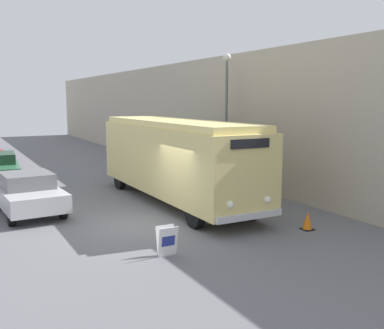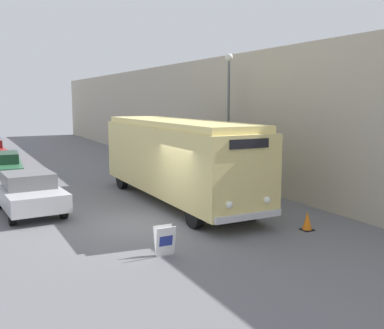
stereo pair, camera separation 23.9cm
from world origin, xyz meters
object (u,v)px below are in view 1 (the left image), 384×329
at_px(sign_board, 167,241).
at_px(parked_car_near, 28,193).
at_px(vintage_bus, 176,157).
at_px(traffic_cone, 308,221).
at_px(streetlamp, 227,101).

relative_size(sign_board, parked_car_near, 0.19).
xyz_separation_m(vintage_bus, traffic_cone, (1.95, -5.44, -1.54)).
relative_size(parked_car_near, traffic_cone, 7.02).
distance_m(streetlamp, traffic_cone, 8.28).
xyz_separation_m(sign_board, traffic_cone, (4.90, 0.06, -0.09)).
bearing_deg(parked_car_near, sign_board, -72.04).
bearing_deg(sign_board, parked_car_near, 111.62).
distance_m(sign_board, traffic_cone, 4.90).
bearing_deg(vintage_bus, parked_car_near, 171.20).
distance_m(sign_board, streetlamp, 10.40).
xyz_separation_m(vintage_bus, parked_car_near, (-5.47, 0.85, -1.08)).
xyz_separation_m(streetlamp, parked_car_near, (-8.97, -0.95, -3.25)).
bearing_deg(vintage_bus, traffic_cone, -70.28).
height_order(sign_board, traffic_cone, sign_board).
relative_size(streetlamp, parked_car_near, 1.47).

